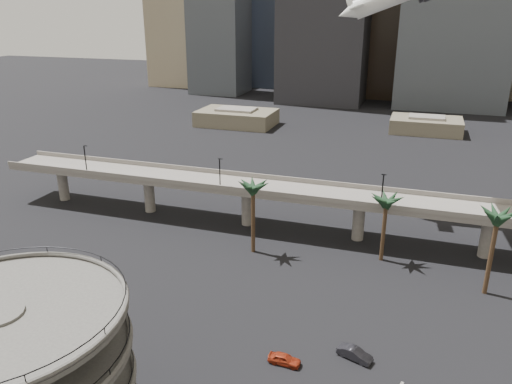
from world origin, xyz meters
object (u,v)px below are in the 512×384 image
(parking_ramp, at_px, (10,372))
(car_b, at_px, (355,354))
(car_a, at_px, (284,359))
(overpass, at_px, (301,196))

(parking_ramp, relative_size, car_b, 5.00)
(car_a, bearing_deg, overpass, 13.64)
(car_b, bearing_deg, parking_ramp, 149.17)
(parking_ramp, bearing_deg, car_a, 45.56)
(car_b, bearing_deg, overpass, 42.26)
(parking_ramp, height_order, car_b, parking_ramp)
(parking_ramp, xyz_separation_m, car_b, (28.29, 24.35, -9.10))
(car_a, bearing_deg, parking_ramp, 138.44)
(overpass, distance_m, car_b, 38.44)
(parking_ramp, height_order, overpass, parking_ramp)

